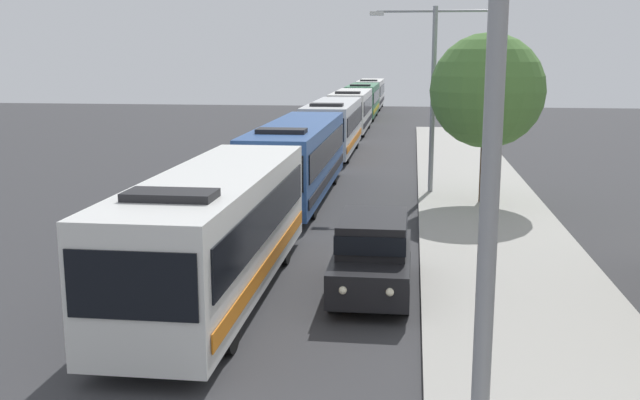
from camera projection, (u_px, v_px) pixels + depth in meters
bus_lead at (216, 229)px, 17.46m from camera, size 2.58×10.77×3.21m
bus_second_in_line at (298, 157)px, 29.68m from camera, size 2.58×12.33×3.21m
bus_middle at (333, 126)px, 42.60m from camera, size 2.58×10.96×3.21m
bus_fourth_in_line at (351, 110)px, 54.96m from camera, size 2.58×10.74×3.21m
bus_rear at (363, 100)px, 66.82m from camera, size 2.58×10.46×3.21m
bus_tail_end at (370, 93)px, 78.75m from camera, size 2.58×10.92×3.21m
white_suv at (372, 252)px, 17.92m from camera, size 1.86×4.65×1.90m
streetlamp_near at (495, 79)px, 7.22m from camera, size 6.05×0.28×8.88m
streetlamp_mid at (433, 80)px, 29.74m from camera, size 5.25×0.28×7.54m
roadside_tree at (487, 91)px, 27.63m from camera, size 4.34×4.34×6.46m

